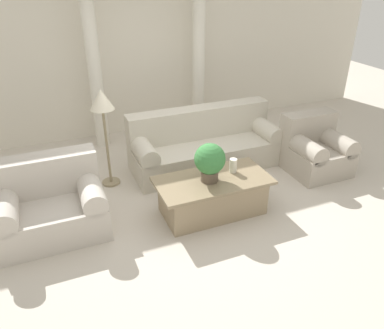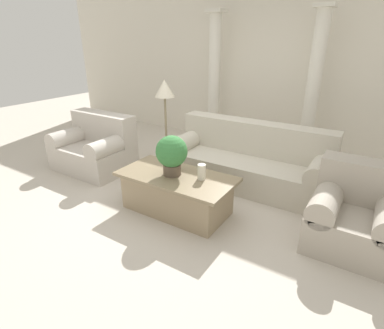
# 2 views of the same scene
# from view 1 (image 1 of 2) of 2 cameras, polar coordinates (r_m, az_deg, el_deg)

# --- Properties ---
(ground_plane) EXTENTS (16.00, 16.00, 0.00)m
(ground_plane) POSITION_cam_1_polar(r_m,az_deg,el_deg) (5.09, -0.09, -5.27)
(ground_plane) COLOR beige
(wall_back) EXTENTS (10.00, 0.06, 3.20)m
(wall_back) POSITION_cam_1_polar(r_m,az_deg,el_deg) (6.90, -9.00, 17.83)
(wall_back) COLOR silver
(wall_back) RESTS_ON ground_plane
(sofa_long) EXTENTS (2.28, 0.85, 0.88)m
(sofa_long) POSITION_cam_1_polar(r_m,az_deg,el_deg) (5.79, 1.92, 3.07)
(sofa_long) COLOR beige
(sofa_long) RESTS_ON ground_plane
(loveseat) EXTENTS (1.19, 0.85, 0.88)m
(loveseat) POSITION_cam_1_polar(r_m,az_deg,el_deg) (4.65, -20.75, -5.58)
(loveseat) COLOR beige
(loveseat) RESTS_ON ground_plane
(coffee_table) EXTENTS (1.41, 0.71, 0.48)m
(coffee_table) POSITION_cam_1_polar(r_m,az_deg,el_deg) (4.72, 3.15, -4.70)
(coffee_table) COLOR #998466
(coffee_table) RESTS_ON ground_plane
(potted_plant) EXTENTS (0.38, 0.38, 0.48)m
(potted_plant) POSITION_cam_1_polar(r_m,az_deg,el_deg) (4.44, 2.73, 0.60)
(potted_plant) COLOR brown
(potted_plant) RESTS_ON coffee_table
(pillar_candle) EXTENTS (0.10, 0.10, 0.18)m
(pillar_candle) POSITION_cam_1_polar(r_m,az_deg,el_deg) (4.73, 6.28, -0.16)
(pillar_candle) COLOR silver
(pillar_candle) RESTS_ON coffee_table
(floor_lamp) EXTENTS (0.32, 0.32, 1.40)m
(floor_lamp) POSITION_cam_1_polar(r_m,az_deg,el_deg) (5.09, -13.50, 8.48)
(floor_lamp) COLOR gray
(floor_lamp) RESTS_ON ground_plane
(column_left) EXTENTS (0.31, 0.31, 2.47)m
(column_left) POSITION_cam_1_polar(r_m,az_deg,el_deg) (6.38, -14.58, 13.36)
(column_left) COLOR silver
(column_left) RESTS_ON ground_plane
(column_right) EXTENTS (0.31, 0.31, 2.47)m
(column_right) POSITION_cam_1_polar(r_m,az_deg,el_deg) (6.86, 0.99, 15.23)
(column_right) COLOR silver
(column_right) RESTS_ON ground_plane
(armchair) EXTENTS (0.85, 0.85, 0.84)m
(armchair) POSITION_cam_1_polar(r_m,az_deg,el_deg) (5.95, 18.16, 2.40)
(armchair) COLOR #ADA393
(armchair) RESTS_ON ground_plane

